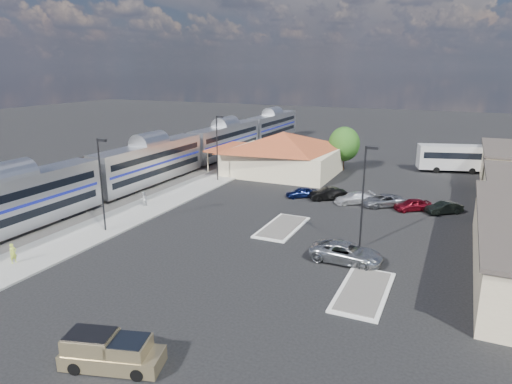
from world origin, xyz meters
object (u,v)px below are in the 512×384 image
at_px(suv, 347,253).
at_px(coach_bus, 462,157).
at_px(pickup_truck, 112,352).
at_px(station_depot, 283,153).

relative_size(suv, coach_bus, 0.45).
bearing_deg(pickup_truck, suv, -39.52).
xyz_separation_m(station_depot, suv, (16.21, -27.42, -2.32)).
bearing_deg(pickup_truck, station_depot, -5.75).
relative_size(station_depot, coach_bus, 1.43).
bearing_deg(pickup_truck, coach_bus, -31.23).
bearing_deg(suv, coach_bus, -8.62).
bearing_deg(coach_bus, pickup_truck, 148.85).
distance_m(station_depot, pickup_truck, 46.46).
relative_size(pickup_truck, suv, 0.96).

